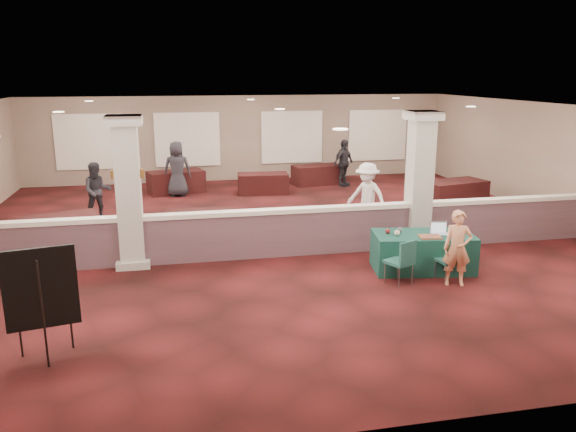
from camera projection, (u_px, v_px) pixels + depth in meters
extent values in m
plane|color=#4B1214|center=(280.00, 237.00, 14.20)|extent=(16.00, 16.00, 0.00)
cube|color=#7C6555|center=(241.00, 138.00, 21.40)|extent=(16.00, 0.04, 3.20)
cube|color=#7C6555|center=(415.00, 299.00, 6.22)|extent=(16.00, 0.04, 3.20)
cube|color=#7C6555|center=(566.00, 164.00, 15.37)|extent=(0.04, 16.00, 3.20)
cube|color=silver|center=(280.00, 108.00, 13.41)|extent=(16.00, 16.00, 0.02)
cube|color=brown|center=(293.00, 234.00, 12.66)|extent=(15.60, 0.20, 1.00)
cube|color=white|center=(293.00, 210.00, 12.52)|extent=(15.60, 0.28, 0.10)
cube|color=beige|center=(129.00, 193.00, 11.70)|extent=(0.50, 0.50, 3.20)
cube|color=beige|center=(134.00, 262.00, 12.08)|extent=(0.70, 0.70, 0.16)
cube|color=beige|center=(124.00, 120.00, 11.33)|extent=(0.72, 0.72, 0.20)
cube|color=beige|center=(419.00, 181.00, 12.97)|extent=(0.50, 0.50, 3.20)
cube|color=beige|center=(416.00, 244.00, 13.35)|extent=(0.70, 0.70, 0.16)
cube|color=beige|center=(423.00, 115.00, 12.60)|extent=(0.72, 0.72, 0.20)
cylinder|color=brown|center=(113.00, 174.00, 11.55)|extent=(0.12, 0.12, 0.18)
cylinder|color=white|center=(113.00, 174.00, 11.55)|extent=(0.09, 0.09, 0.10)
cylinder|color=brown|center=(141.00, 173.00, 11.65)|extent=(0.12, 0.12, 0.18)
cylinder|color=white|center=(141.00, 173.00, 11.65)|extent=(0.09, 0.09, 0.10)
cube|color=#0E3529|center=(423.00, 252.00, 11.74)|extent=(2.18, 1.33, 0.78)
cube|color=#1C514A|center=(448.00, 261.00, 11.15)|extent=(0.48, 0.48, 0.05)
cube|color=#1C514A|center=(455.00, 253.00, 10.93)|extent=(0.40, 0.11, 0.40)
cylinder|color=slate|center=(446.00, 275.00, 10.99)|extent=(0.03, 0.03, 0.38)
cylinder|color=slate|center=(460.00, 273.00, 11.11)|extent=(0.03, 0.03, 0.38)
cylinder|color=slate|center=(435.00, 269.00, 11.30)|extent=(0.03, 0.03, 0.38)
cylinder|color=slate|center=(449.00, 267.00, 11.42)|extent=(0.03, 0.03, 0.38)
cube|color=#1C514A|center=(399.00, 262.00, 10.95)|extent=(0.61, 0.61, 0.06)
cube|color=#1C514A|center=(408.00, 253.00, 10.72)|extent=(0.42, 0.23, 0.44)
cylinder|color=slate|center=(399.00, 278.00, 10.75)|extent=(0.03, 0.03, 0.42)
cylinder|color=slate|center=(412.00, 274.00, 10.97)|extent=(0.03, 0.03, 0.42)
cylinder|color=slate|center=(385.00, 273.00, 11.04)|extent=(0.03, 0.03, 0.42)
cylinder|color=slate|center=(398.00, 269.00, 11.26)|extent=(0.03, 0.03, 0.42)
cube|color=black|center=(41.00, 288.00, 7.88)|extent=(0.98, 0.25, 1.19)
cylinder|color=black|center=(16.00, 306.00, 8.02)|extent=(0.04, 0.04, 1.59)
cylinder|color=black|center=(68.00, 299.00, 8.28)|extent=(0.04, 0.04, 1.59)
cylinder|color=black|center=(43.00, 315.00, 7.73)|extent=(0.04, 0.04, 1.59)
imported|color=#E39F62|center=(457.00, 248.00, 10.82)|extent=(0.62, 0.51, 1.49)
cube|color=black|center=(61.00, 230.00, 13.51)|extent=(1.93, 1.31, 0.71)
cube|color=black|center=(199.00, 225.00, 14.01)|extent=(1.78, 1.04, 0.69)
cube|color=black|center=(454.00, 193.00, 17.37)|extent=(2.13, 1.38, 0.80)
cube|color=black|center=(176.00, 182.00, 19.34)|extent=(2.04, 1.40, 0.75)
cube|color=black|center=(263.00, 183.00, 19.22)|extent=(1.76, 0.98, 0.69)
cube|color=black|center=(317.00, 175.00, 20.80)|extent=(1.86, 1.13, 0.71)
imported|color=black|center=(97.00, 191.00, 15.71)|extent=(0.85, 0.58, 1.62)
imported|color=white|center=(367.00, 196.00, 14.82)|extent=(1.12, 1.19, 1.75)
imported|color=black|center=(344.00, 163.00, 20.37)|extent=(1.09, 0.96, 1.70)
imported|color=black|center=(177.00, 169.00, 18.65)|extent=(0.94, 0.55, 1.84)
cube|color=#B8B8BC|center=(440.00, 234.00, 11.60)|extent=(0.39, 0.30, 0.02)
cube|color=#B8B8BC|center=(439.00, 226.00, 11.69)|extent=(0.35, 0.07, 0.24)
cube|color=silver|center=(439.00, 227.00, 11.69)|extent=(0.32, 0.06, 0.20)
cube|color=#B44A1C|center=(430.00, 237.00, 11.38)|extent=(0.48, 0.39, 0.03)
sphere|color=beige|center=(397.00, 233.00, 11.50)|extent=(0.12, 0.12, 0.12)
sphere|color=maroon|center=(388.00, 231.00, 11.65)|extent=(0.11, 0.11, 0.11)
sphere|color=#4E4F54|center=(399.00, 230.00, 11.74)|extent=(0.11, 0.11, 0.11)
cube|color=red|center=(462.00, 237.00, 11.38)|extent=(0.13, 0.05, 0.01)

